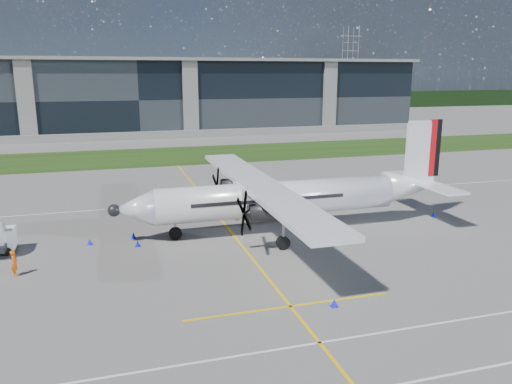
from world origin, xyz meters
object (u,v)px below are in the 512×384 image
Objects in this scene: safety_cone_nose_port at (137,243)px; safety_cone_stbdwing at (223,190)px; safety_cone_fwd at (90,241)px; ground_crew_person at (14,261)px; safety_cone_portwing at (334,302)px; safety_cone_tail at (434,214)px; pylon_east at (350,67)px; safety_cone_nose_stbd at (133,235)px; turboprop_aircraft at (289,178)px.

safety_cone_nose_port and safety_cone_stbdwing have the same top height.
safety_cone_fwd is at bearing 157.73° from safety_cone_nose_port.
safety_cone_stbdwing is at bearing 45.83° from safety_cone_fwd.
safety_cone_stbdwing and safety_cone_fwd have the same top height.
safety_cone_portwing is at bearing -122.53° from ground_crew_person.
ground_crew_person is at bearing -133.63° from safety_cone_stbdwing.
safety_cone_fwd is (-29.47, 0.93, 0.00)m from safety_cone_tail.
ground_crew_person is 3.90× the size of safety_cone_portwing.
ground_crew_person is 3.90× the size of safety_cone_tail.
safety_cone_nose_stbd is at bearing -122.38° from pylon_east.
ground_crew_person is 3.90× the size of safety_cone_nose_port.
safety_cone_nose_port is at bearing -176.46° from turboprop_aircraft.
ground_crew_person is at bearing -156.11° from safety_cone_nose_port.
pylon_east reaches higher than safety_cone_tail.
safety_cone_fwd is at bearing -123.19° from pylon_east.
turboprop_aircraft is 58.12× the size of safety_cone_stbdwing.
turboprop_aircraft is at bearing -5.84° from safety_cone_nose_stbd.
safety_cone_portwing and safety_cone_stbdwing have the same top height.
turboprop_aircraft is at bearing -80.83° from safety_cone_stbdwing.
pylon_east is 176.80m from ground_crew_person.
safety_cone_stbdwing is at bearing 52.34° from safety_cone_nose_stbd.
safety_cone_portwing is 1.00× the size of safety_cone_stbdwing.
safety_cone_nose_stbd is 3.30m from safety_cone_fwd.
safety_cone_nose_stbd is at bearing 11.06° from safety_cone_fwd.
safety_cone_portwing is (-79.68, -156.71, -14.75)m from pylon_east.
safety_cone_tail is (26.23, -1.56, 0.00)m from safety_cone_nose_stbd.
turboprop_aircraft is 14.89× the size of ground_crew_person.
safety_cone_stbdwing is 19.20m from safety_cone_fwd.
safety_cone_nose_stbd is 1.00× the size of safety_cone_tail.
pylon_east is at bearing 58.20° from safety_cone_stbdwing.
safety_cone_stbdwing is (10.14, 13.14, 0.00)m from safety_cone_nose_stbd.
safety_cone_nose_port is 2.04m from safety_cone_nose_stbd.
ground_crew_person is 3.90× the size of safety_cone_stbdwing.
safety_cone_fwd is at bearing -134.17° from safety_cone_stbdwing.
safety_cone_stbdwing is at bearing 89.75° from safety_cone_portwing.
pylon_east is at bearing 58.04° from safety_cone_nose_port.
ground_crew_person reaches higher than safety_cone_portwing.
ground_crew_person is 20.18m from safety_cone_portwing.
safety_cone_tail is (33.86, 3.93, -0.73)m from ground_crew_person.
pylon_east is 60.00× the size of safety_cone_tail.
turboprop_aircraft is 58.12× the size of safety_cone_fwd.
safety_cone_tail and safety_cone_portwing have the same top height.
turboprop_aircraft is 14.37m from safety_cone_tail.
ground_crew_person is 9.43m from safety_cone_nose_stbd.
ground_crew_person is 6.59m from safety_cone_fwd.
ground_crew_person is (-20.09, -4.22, -3.38)m from turboprop_aircraft.
safety_cone_nose_stbd is 1.00× the size of safety_cone_portwing.
pylon_east reaches higher than ground_crew_person.
turboprop_aircraft reaches higher than safety_cone_stbdwing.
safety_cone_tail and safety_cone_stbdwing have the same top height.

